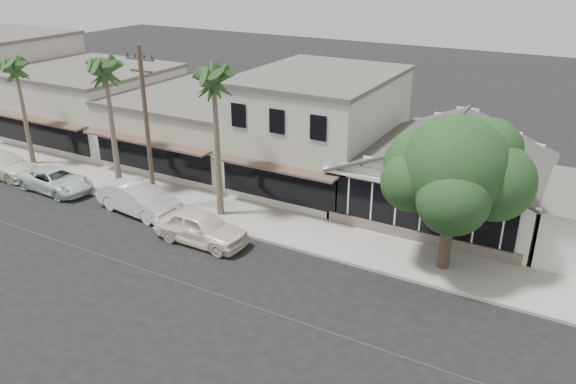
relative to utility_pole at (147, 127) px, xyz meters
The scene contains 15 objects.
ground 11.44m from the utility_pole, 30.02° to the right, with size 140.00×140.00×0.00m, color black.
sidewalk_north 5.06m from the utility_pole, 57.17° to the left, with size 90.00×3.50×0.15m, color #9E9991.
corner_shop 15.93m from the utility_pole, 27.45° to the left, with size 10.40×8.60×5.10m.
row_building_near 10.36m from the utility_pole, 54.14° to the left, with size 8.00×10.00×6.50m, color beige.
row_building_midnear 9.23m from the utility_pole, 109.87° to the left, with size 10.00×10.00×4.20m, color #B1AB9F.
row_building_midfar 16.01m from the utility_pole, 148.42° to the left, with size 11.00×10.00×5.00m, color beige.
utility_pole is the anchor object (origin of this frame).
car_0 6.32m from the utility_pole, 21.36° to the right, with size 1.96×4.88×1.66m, color white.
car_1 4.02m from the utility_pole, 119.39° to the right, with size 1.81×5.19×1.71m, color silver.
car_2 8.10m from the utility_pole, behind, with size 2.24×4.85×1.35m, color silver.
car_3 12.61m from the utility_pole, behind, with size 2.11×5.19×1.50m, color white.
shade_tree 15.73m from the utility_pole, ahead, with size 6.45×5.83×7.15m.
palm_east 4.62m from the utility_pole, 16.79° to the left, with size 2.89×2.89×8.61m.
palm_mid 4.34m from the utility_pole, 165.93° to the left, with size 3.12×3.12×8.39m.
palm_west 12.15m from the utility_pole, behind, with size 2.69×2.69×7.49m.
Camera 1 is at (11.31, -15.94, 13.26)m, focal length 35.00 mm.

